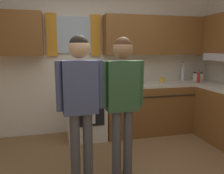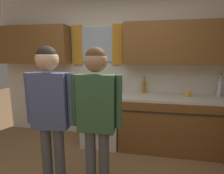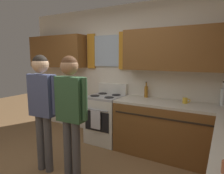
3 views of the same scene
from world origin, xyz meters
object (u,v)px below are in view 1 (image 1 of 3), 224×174
object	(u,v)px
bottle_oil_amber	(123,77)
stovetop_kettle	(198,76)
adult_left	(80,93)
adult_in_plaid	(123,91)
bottle_sauce_red	(198,78)
stove_oven	(86,111)
mug_mustard_yellow	(162,80)
bottle_tall_clear	(183,73)

from	to	relation	value
bottle_oil_amber	stovetop_kettle	bearing A→B (deg)	-4.07
adult_left	bottle_oil_amber	bearing A→B (deg)	58.54
adult_in_plaid	bottle_oil_amber	bearing A→B (deg)	73.13
bottle_sauce_red	bottle_oil_amber	distance (m)	1.38
bottle_oil_amber	stovetop_kettle	world-z (taller)	bottle_oil_amber
stove_oven	stovetop_kettle	xyz separation A→B (m)	(2.23, 0.12, 0.53)
mug_mustard_yellow	adult_left	world-z (taller)	adult_left
mug_mustard_yellow	adult_in_plaid	xyz separation A→B (m)	(-1.17, -1.36, 0.09)
stove_oven	bottle_oil_amber	distance (m)	0.93
bottle_tall_clear	stovetop_kettle	size ratio (longest dim) A/B	1.34
bottle_tall_clear	mug_mustard_yellow	bearing A→B (deg)	-166.37
adult_left	bottle_sauce_red	bearing A→B (deg)	27.32
adult_left	mug_mustard_yellow	bearing A→B (deg)	40.09
mug_mustard_yellow	stove_oven	bearing A→B (deg)	-177.08
bottle_oil_amber	mug_mustard_yellow	bearing A→B (deg)	-12.07
bottle_sauce_red	stovetop_kettle	bearing A→B (deg)	56.63
adult_left	adult_in_plaid	distance (m)	0.49
mug_mustard_yellow	adult_left	distance (m)	2.16
stove_oven	adult_in_plaid	world-z (taller)	adult_in_plaid
adult_left	adult_in_plaid	xyz separation A→B (m)	(0.49, 0.03, -0.01)
bottle_sauce_red	adult_left	bearing A→B (deg)	-152.68
stove_oven	adult_in_plaid	bearing A→B (deg)	-78.38
bottle_oil_amber	bottle_tall_clear	xyz separation A→B (m)	(1.22, -0.03, 0.03)
stovetop_kettle	adult_in_plaid	bearing A→B (deg)	-144.43
stove_oven	bottle_oil_amber	world-z (taller)	bottle_oil_amber
bottle_tall_clear	adult_left	bearing A→B (deg)	-144.99
bottle_sauce_red	stove_oven	bearing A→B (deg)	176.07
bottle_tall_clear	stovetop_kettle	world-z (taller)	bottle_tall_clear
bottle_sauce_red	mug_mustard_yellow	world-z (taller)	bottle_sauce_red
bottle_sauce_red	bottle_oil_amber	size ratio (longest dim) A/B	0.86
stove_oven	mug_mustard_yellow	size ratio (longest dim) A/B	9.15
mug_mustard_yellow	bottle_oil_amber	bearing A→B (deg)	167.93
mug_mustard_yellow	adult_in_plaid	size ratio (longest dim) A/B	0.07
stove_oven	adult_left	bearing A→B (deg)	-99.53
stove_oven	adult_left	distance (m)	1.46
bottle_tall_clear	stove_oven	bearing A→B (deg)	-174.22
stovetop_kettle	adult_in_plaid	world-z (taller)	adult_in_plaid
bottle_oil_amber	adult_left	world-z (taller)	adult_left
bottle_tall_clear	adult_left	distance (m)	2.64
stove_oven	adult_in_plaid	size ratio (longest dim) A/B	0.67
bottle_oil_amber	stovetop_kettle	xyz separation A→B (m)	(1.51, -0.11, -0.01)
bottle_tall_clear	adult_left	xyz separation A→B (m)	(-2.16, -1.52, 0.00)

